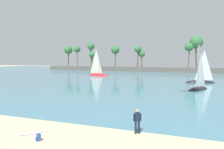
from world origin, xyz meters
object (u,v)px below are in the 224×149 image
object	(u,v)px
surfboard	(31,133)
sailboat_far_left	(201,79)
backpack_near_kite	(38,137)
sailboat_toward_headland	(98,72)
sailboat_near_shore	(199,85)
person_at_waterline	(137,121)

from	to	relation	value
surfboard	sailboat_far_left	distance (m)	39.15
backpack_near_kite	sailboat_toward_headland	distance (m)	52.73
sailboat_near_shore	person_at_waterline	bearing A→B (deg)	-99.66
surfboard	backpack_near_kite	bearing A→B (deg)	98.70
backpack_near_kite	sailboat_toward_headland	bearing A→B (deg)	110.55
backpack_near_kite	sailboat_toward_headland	xyz separation A→B (m)	(-18.51, 49.37, 0.76)
sailboat_near_shore	sailboat_toward_headland	world-z (taller)	sailboat_toward_headland
person_at_waterline	sailboat_near_shore	distance (m)	24.18
sailboat_near_shore	sailboat_toward_headland	xyz separation A→B (m)	(-27.93, 22.08, 0.22)
surfboard	sailboat_far_left	bearing A→B (deg)	-153.85
backpack_near_kite	sailboat_toward_headland	size ratio (longest dim) A/B	0.04
backpack_near_kite	sailboat_far_left	distance (m)	39.65
surfboard	sailboat_toward_headland	distance (m)	51.44
surfboard	person_at_waterline	bearing A→B (deg)	153.77
person_at_waterline	sailboat_near_shore	size ratio (longest dim) A/B	0.22
person_at_waterline	sailboat_far_left	bearing A→B (deg)	82.53
person_at_waterline	sailboat_toward_headland	distance (m)	51.75
sailboat_toward_headland	sailboat_far_left	world-z (taller)	sailboat_toward_headland
backpack_near_kite	surfboard	world-z (taller)	backpack_near_kite
sailboat_near_shore	sailboat_far_left	world-z (taller)	sailboat_far_left
sailboat_near_shore	sailboat_far_left	size ratio (longest dim) A/B	0.90
person_at_waterline	surfboard	distance (m)	7.21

